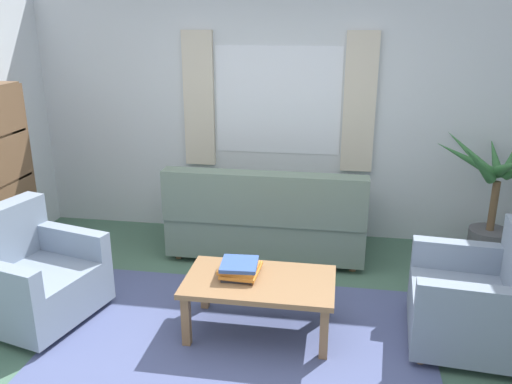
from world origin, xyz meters
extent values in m
plane|color=#476B56|center=(0.00, 0.00, 0.00)|extent=(6.24, 6.24, 0.00)
cube|color=silver|center=(0.00, 2.26, 1.30)|extent=(5.32, 0.12, 2.60)
cube|color=white|center=(0.00, 2.20, 1.45)|extent=(1.30, 0.01, 1.10)
cube|color=beige|center=(-0.83, 2.17, 1.45)|extent=(0.32, 0.06, 1.40)
cube|color=beige|center=(0.83, 2.17, 1.45)|extent=(0.32, 0.06, 1.40)
cube|color=#4C5684|center=(0.00, 0.00, 0.01)|extent=(2.78, 1.99, 0.01)
cube|color=slate|center=(-0.02, 1.65, 0.25)|extent=(1.90, 0.80, 0.38)
cube|color=slate|center=(-0.02, 1.33, 0.68)|extent=(1.90, 0.20, 0.48)
cube|color=slate|center=(0.85, 1.65, 0.56)|extent=(0.16, 0.80, 0.24)
cube|color=slate|center=(-0.89, 1.65, 0.56)|extent=(0.16, 0.80, 0.24)
cylinder|color=olive|center=(0.83, 1.95, 0.03)|extent=(0.06, 0.06, 0.06)
cylinder|color=olive|center=(-0.87, 1.95, 0.03)|extent=(0.06, 0.06, 0.06)
cylinder|color=olive|center=(0.83, 1.35, 0.03)|extent=(0.06, 0.06, 0.06)
cylinder|color=olive|center=(-0.87, 1.35, 0.03)|extent=(0.06, 0.06, 0.06)
cube|color=gray|center=(-1.61, 0.12, 0.24)|extent=(0.98, 1.01, 0.36)
cube|color=gray|center=(-1.52, 0.47, 0.53)|extent=(0.81, 0.31, 0.22)
cylinder|color=olive|center=(-1.38, -0.29, 0.03)|extent=(0.05, 0.05, 0.06)
cylinder|color=olive|center=(-1.22, 0.37, 0.03)|extent=(0.05, 0.05, 0.06)
cylinder|color=olive|center=(-1.84, 0.52, 0.03)|extent=(0.05, 0.05, 0.06)
cube|color=gray|center=(1.62, 0.31, 0.24)|extent=(0.87, 0.91, 0.36)
cube|color=gray|center=(1.66, 0.67, 0.53)|extent=(0.81, 0.19, 0.22)
cube|color=gray|center=(1.59, -0.04, 0.53)|extent=(0.81, 0.19, 0.22)
cylinder|color=olive|center=(1.33, 0.68, 0.03)|extent=(0.05, 0.05, 0.06)
cylinder|color=olive|center=(1.28, 0.00, 0.03)|extent=(0.05, 0.05, 0.06)
cylinder|color=olive|center=(1.97, 0.63, 0.03)|extent=(0.05, 0.05, 0.06)
cube|color=olive|center=(0.12, 0.21, 0.42)|extent=(1.10, 0.64, 0.04)
cube|color=olive|center=(-0.37, -0.05, 0.20)|extent=(0.06, 0.06, 0.40)
cube|color=olive|center=(0.61, -0.05, 0.20)|extent=(0.06, 0.06, 0.40)
cube|color=olive|center=(-0.37, 0.47, 0.20)|extent=(0.06, 0.06, 0.40)
cube|color=olive|center=(0.61, 0.47, 0.20)|extent=(0.06, 0.06, 0.40)
cube|color=#2D2D33|center=(-0.04, 0.27, 0.45)|extent=(0.24, 0.31, 0.02)
cube|color=orange|center=(-0.02, 0.27, 0.47)|extent=(0.28, 0.34, 0.02)
cube|color=orange|center=(-0.04, 0.25, 0.50)|extent=(0.29, 0.27, 0.03)
cube|color=#335199|center=(-0.04, 0.26, 0.53)|extent=(0.28, 0.29, 0.03)
cylinder|color=#56565B|center=(2.11, 1.75, 0.17)|extent=(0.38, 0.38, 0.34)
cylinder|color=brown|center=(2.11, 1.75, 0.58)|extent=(0.07, 0.07, 0.48)
cone|color=#38753D|center=(2.27, 1.95, 1.00)|extent=(0.32, 0.47, 0.34)
cone|color=#38753D|center=(2.13, 2.00, 1.00)|extent=(0.12, 0.50, 0.33)
cone|color=#38753D|center=(1.88, 1.96, 1.04)|extent=(0.46, 0.51, 0.42)
cone|color=#38753D|center=(1.80, 1.70, 1.04)|extent=(0.62, 0.19, 0.39)
cone|color=#38753D|center=(1.88, 1.57, 1.02)|extent=(0.44, 0.41, 0.46)
cone|color=#38753D|center=(2.10, 1.40, 1.06)|extent=(0.12, 0.68, 0.36)
cube|color=brown|center=(-2.38, 1.21, 0.85)|extent=(0.30, 0.04, 1.70)
cube|color=brown|center=(-2.24, 0.76, 0.85)|extent=(0.02, 0.90, 1.70)
cube|color=brown|center=(-2.38, 0.76, 0.01)|extent=(0.30, 0.86, 0.02)
cube|color=beige|center=(-2.38, 1.12, 1.02)|extent=(0.24, 0.07, 0.29)
cube|color=gold|center=(-2.38, 1.04, 0.99)|extent=(0.28, 0.06, 0.24)
cube|color=#7F478C|center=(-2.38, 0.96, 1.02)|extent=(0.25, 0.09, 0.29)
camera|label=1|loc=(0.65, -3.18, 2.26)|focal=36.74mm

